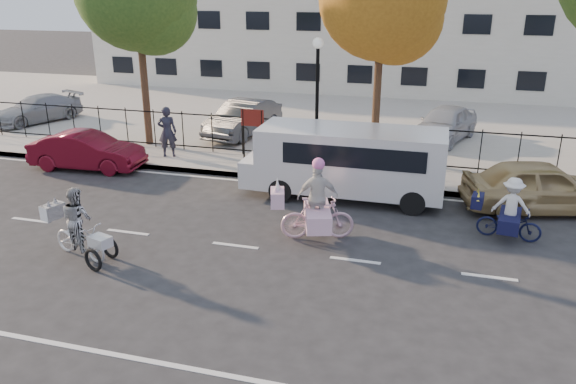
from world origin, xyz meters
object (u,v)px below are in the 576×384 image
(lamppost, at_px, (317,79))
(bull_bike, at_px, (509,215))
(unicorn_bike, at_px, (316,209))
(lot_car_d, at_px, (445,123))
(gold_sedan, at_px, (542,186))
(white_van, at_px, (347,160))
(zebra_trike, at_px, (79,231))
(red_sedan, at_px, (87,151))
(lot_car_a, at_px, (37,109))
(lot_car_c, at_px, (243,118))
(pedestrian, at_px, (167,132))

(lamppost, height_order, bull_bike, lamppost)
(unicorn_bike, xyz_separation_m, lot_car_d, (2.97, 10.31, 0.06))
(bull_bike, relative_size, gold_sedan, 0.41)
(bull_bike, bearing_deg, unicorn_bike, 113.84)
(unicorn_bike, height_order, white_van, unicorn_bike)
(gold_sedan, bearing_deg, white_van, 78.66)
(zebra_trike, distance_m, unicorn_bike, 5.71)
(lamppost, relative_size, zebra_trike, 2.12)
(red_sedan, bearing_deg, lot_car_a, 45.96)
(unicorn_bike, distance_m, bull_bike, 4.88)
(lamppost, bearing_deg, lot_car_c, 140.86)
(white_van, distance_m, lot_car_a, 16.38)
(white_van, xyz_separation_m, lot_car_c, (-5.39, 5.78, -0.31))
(zebra_trike, bearing_deg, pedestrian, 28.77)
(gold_sedan, distance_m, lot_car_d, 7.32)
(bull_bike, xyz_separation_m, pedestrian, (-11.46, 3.94, 0.43))
(lamppost, height_order, gold_sedan, lamppost)
(gold_sedan, bearing_deg, lot_car_a, 60.95)
(white_van, height_order, pedestrian, white_van)
(zebra_trike, relative_size, white_van, 0.34)
(white_van, xyz_separation_m, pedestrian, (-6.98, 2.06, -0.10))
(red_sedan, distance_m, lot_car_a, 8.08)
(unicorn_bike, relative_size, white_van, 0.36)
(red_sedan, bearing_deg, zebra_trike, -150.98)
(zebra_trike, relative_size, red_sedan, 0.52)
(red_sedan, xyz_separation_m, lot_car_a, (-6.16, 5.23, 0.10))
(bull_bike, xyz_separation_m, lot_car_c, (-9.87, 7.66, 0.21))
(unicorn_bike, bearing_deg, lamppost, -4.11)
(gold_sedan, relative_size, lot_car_d, 1.06)
(pedestrian, bearing_deg, lot_car_c, -132.01)
(zebra_trike, height_order, unicorn_bike, unicorn_bike)
(bull_bike, relative_size, lot_car_d, 0.44)
(white_van, relative_size, lot_car_a, 1.46)
(bull_bike, distance_m, pedestrian, 12.12)
(lamppost, bearing_deg, bull_bike, -36.99)
(white_van, height_order, lot_car_d, white_van)
(lot_car_c, bearing_deg, gold_sedan, -16.31)
(bull_bike, bearing_deg, lot_car_a, 77.80)
(unicorn_bike, relative_size, bull_bike, 1.21)
(lot_car_a, relative_size, lot_car_d, 1.00)
(lamppost, relative_size, red_sedan, 1.09)
(zebra_trike, relative_size, gold_sedan, 0.47)
(zebra_trike, xyz_separation_m, white_van, (5.36, 5.69, 0.50))
(red_sedan, xyz_separation_m, lot_car_d, (11.99, 6.78, 0.20))
(red_sedan, xyz_separation_m, lot_car_c, (3.84, 5.43, 0.22))
(lot_car_a, bearing_deg, pedestrian, -1.63)
(lamppost, height_order, lot_car_a, lamppost)
(unicorn_bike, relative_size, lot_car_c, 0.50)
(zebra_trike, xyz_separation_m, pedestrian, (-1.63, 7.75, 0.40))
(white_van, relative_size, red_sedan, 1.51)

